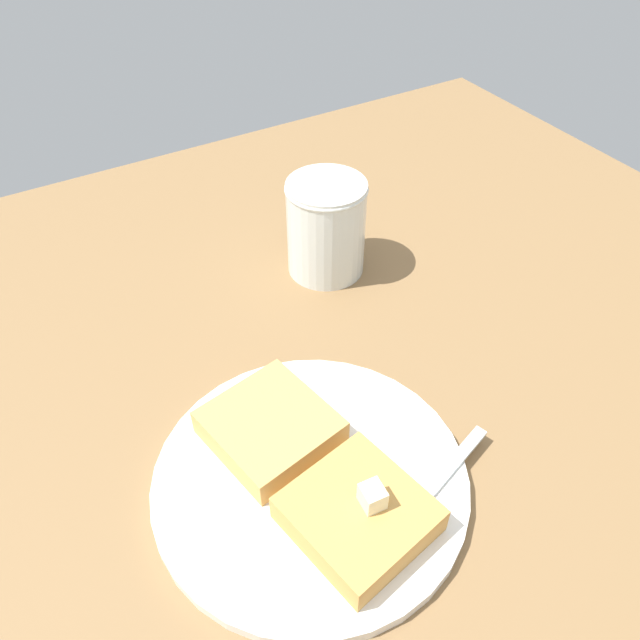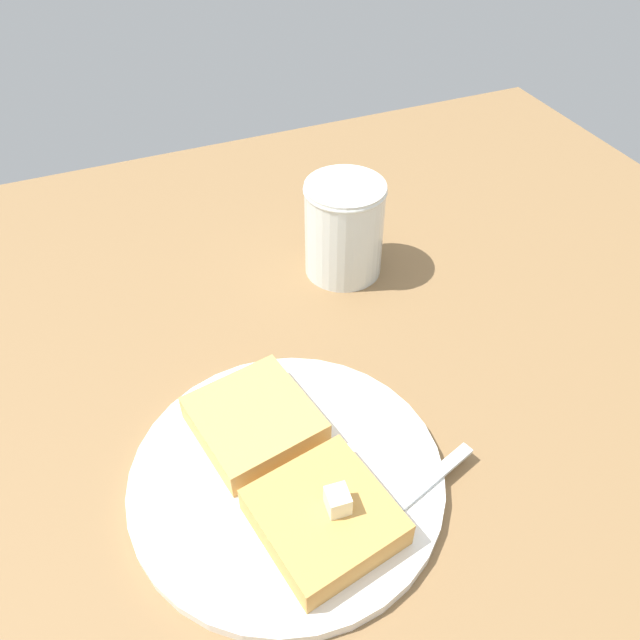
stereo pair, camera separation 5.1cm
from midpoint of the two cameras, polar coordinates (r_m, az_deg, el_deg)
name	(u,v)px [view 1 (the left image)]	position (r cm, az deg, el deg)	size (l,w,h in cm)	color
table_surface	(372,462)	(49.21, 1.80, -12.99)	(103.31, 103.31, 2.80)	olive
plate	(312,481)	(46.05, -4.03, -14.64)	(22.55, 22.55, 1.03)	white
toast_slice_left	(358,514)	(42.76, -0.04, -17.53)	(8.45, 8.17, 2.28)	#CE9448
toast_slice_middle	(270,427)	(47.03, -7.74, -9.86)	(8.45, 8.17, 2.28)	tan
butter_pat_primary	(372,496)	(41.17, 1.16, -16.02)	(1.59, 1.44, 1.59)	#F1EDC4
fork	(412,512)	(44.10, 5.04, -17.27)	(6.39, 15.64, 0.36)	silver
syrup_jar	(326,230)	(60.79, -1.86, 8.10)	(7.79, 7.79, 9.66)	#36140B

